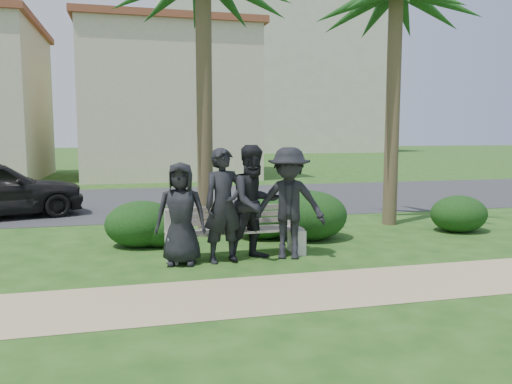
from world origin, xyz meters
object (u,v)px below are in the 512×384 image
Objects in this scene: park_bench at (236,235)px; man_d at (289,203)px; man_a at (181,214)px; man_b at (224,206)px; man_c at (254,203)px.

man_d reaches higher than park_bench.
man_a reaches higher than park_bench.
man_b is 0.53m from man_c.
park_bench is 1.27× the size of man_b.
man_d is at bearing -24.12° from park_bench.
park_bench is 1.27× the size of man_d.
park_bench is 1.07m from man_d.
man_c is (0.27, -0.27, 0.58)m from park_bench.
man_c is (1.22, 0.03, 0.13)m from man_a.
man_a is 0.88× the size of man_b.
man_c is at bearing -6.59° from man_b.
man_c reaches higher than man_d.
man_d reaches higher than man_b.
man_b is 0.98× the size of man_c.
man_a is 1.23m from man_c.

